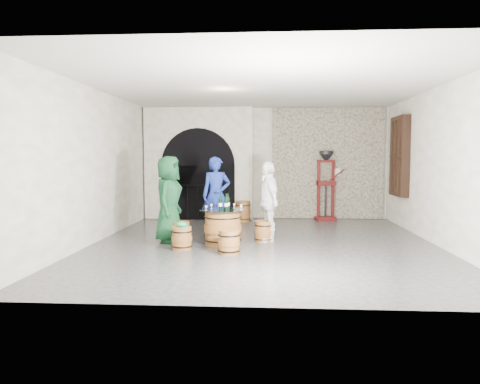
# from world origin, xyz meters

# --- Properties ---
(ground) EXTENTS (8.00, 8.00, 0.00)m
(ground) POSITION_xyz_m (0.00, 0.00, 0.00)
(ground) COLOR #29292B
(ground) RESTS_ON ground
(wall_back) EXTENTS (8.00, 0.00, 8.00)m
(wall_back) POSITION_xyz_m (0.00, 4.00, 1.60)
(wall_back) COLOR white
(wall_back) RESTS_ON ground
(wall_front) EXTENTS (8.00, 0.00, 8.00)m
(wall_front) POSITION_xyz_m (0.00, -4.00, 1.60)
(wall_front) COLOR white
(wall_front) RESTS_ON ground
(wall_left) EXTENTS (0.00, 8.00, 8.00)m
(wall_left) POSITION_xyz_m (-3.50, 0.00, 1.60)
(wall_left) COLOR white
(wall_left) RESTS_ON ground
(wall_right) EXTENTS (0.00, 8.00, 8.00)m
(wall_right) POSITION_xyz_m (3.50, 0.00, 1.60)
(wall_right) COLOR white
(wall_right) RESTS_ON ground
(ceiling) EXTENTS (8.00, 8.00, 0.00)m
(ceiling) POSITION_xyz_m (0.00, 0.00, 3.20)
(ceiling) COLOR beige
(ceiling) RESTS_ON wall_back
(stone_facing_panel) EXTENTS (3.20, 0.12, 3.18)m
(stone_facing_panel) POSITION_xyz_m (1.80, 3.94, 1.60)
(stone_facing_panel) COLOR tan
(stone_facing_panel) RESTS_ON ground
(arched_opening) EXTENTS (3.10, 0.60, 3.19)m
(arched_opening) POSITION_xyz_m (-1.90, 3.74, 1.58)
(arched_opening) COLOR white
(arched_opening) RESTS_ON ground
(shuttered_window) EXTENTS (0.23, 1.10, 2.00)m
(shuttered_window) POSITION_xyz_m (3.38, 2.40, 1.80)
(shuttered_window) COLOR black
(shuttered_window) RESTS_ON wall_right
(barrel_table) EXTENTS (0.93, 0.93, 0.72)m
(barrel_table) POSITION_xyz_m (-0.82, -0.15, 0.36)
(barrel_table) COLOR brown
(barrel_table) RESTS_ON ground
(barrel_stool_left) EXTENTS (0.41, 0.41, 0.44)m
(barrel_stool_left) POSITION_xyz_m (-1.72, -0.00, 0.22)
(barrel_stool_left) COLOR brown
(barrel_stool_left) RESTS_ON ground
(barrel_stool_far) EXTENTS (0.41, 0.41, 0.44)m
(barrel_stool_far) POSITION_xyz_m (-1.02, 0.74, 0.22)
(barrel_stool_far) COLOR brown
(barrel_stool_far) RESTS_ON ground
(barrel_stool_right) EXTENTS (0.41, 0.41, 0.44)m
(barrel_stool_right) POSITION_xyz_m (0.02, 0.22, 0.22)
(barrel_stool_right) COLOR brown
(barrel_stool_right) RESTS_ON ground
(barrel_stool_near_right) EXTENTS (0.41, 0.41, 0.44)m
(barrel_stool_near_right) POSITION_xyz_m (-0.62, -1.04, 0.22)
(barrel_stool_near_right) COLOR brown
(barrel_stool_near_right) RESTS_ON ground
(barrel_stool_near_left) EXTENTS (0.41, 0.41, 0.44)m
(barrel_stool_near_left) POSITION_xyz_m (-1.57, -0.68, 0.22)
(barrel_stool_near_left) COLOR brown
(barrel_stool_near_left) RESTS_ON ground
(green_cap) EXTENTS (0.24, 0.20, 0.11)m
(green_cap) POSITION_xyz_m (-1.56, -0.69, 0.49)
(green_cap) COLOR #0D9055
(green_cap) RESTS_ON barrel_stool_near_left
(person_green) EXTENTS (0.65, 0.93, 1.81)m
(person_green) POSITION_xyz_m (-1.98, 0.04, 0.90)
(person_green) COLOR #103B20
(person_green) RESTS_ON ground
(person_blue) EXTENTS (0.72, 0.55, 1.79)m
(person_blue) POSITION_xyz_m (-1.10, 1.11, 0.90)
(person_blue) COLOR navy
(person_blue) RESTS_ON ground
(person_white) EXTENTS (0.69, 1.07, 1.69)m
(person_white) POSITION_xyz_m (0.10, 0.25, 0.85)
(person_white) COLOR white
(person_white) RESTS_ON ground
(wine_bottle_left) EXTENTS (0.08, 0.08, 0.32)m
(wine_bottle_left) POSITION_xyz_m (-0.86, -0.19, 0.85)
(wine_bottle_left) COLOR black
(wine_bottle_left) RESTS_ON barrel_table
(wine_bottle_center) EXTENTS (0.08, 0.08, 0.32)m
(wine_bottle_center) POSITION_xyz_m (-0.74, -0.22, 0.85)
(wine_bottle_center) COLOR black
(wine_bottle_center) RESTS_ON barrel_table
(wine_bottle_right) EXTENTS (0.08, 0.08, 0.32)m
(wine_bottle_right) POSITION_xyz_m (-0.72, -0.07, 0.85)
(wine_bottle_right) COLOR black
(wine_bottle_right) RESTS_ON barrel_table
(tasting_glass_a) EXTENTS (0.05, 0.05, 0.10)m
(tasting_glass_a) POSITION_xyz_m (-1.14, -0.32, 0.77)
(tasting_glass_a) COLOR #B55823
(tasting_glass_a) RESTS_ON barrel_table
(tasting_glass_b) EXTENTS (0.05, 0.05, 0.10)m
(tasting_glass_b) POSITION_xyz_m (-0.45, -0.06, 0.77)
(tasting_glass_b) COLOR #B55823
(tasting_glass_b) RESTS_ON barrel_table
(tasting_glass_c) EXTENTS (0.05, 0.05, 0.10)m
(tasting_glass_c) POSITION_xyz_m (-0.90, 0.13, 0.77)
(tasting_glass_c) COLOR #B55823
(tasting_glass_c) RESTS_ON barrel_table
(tasting_glass_d) EXTENTS (0.05, 0.05, 0.10)m
(tasting_glass_d) POSITION_xyz_m (-0.61, 0.09, 0.77)
(tasting_glass_d) COLOR #B55823
(tasting_glass_d) RESTS_ON barrel_table
(tasting_glass_e) EXTENTS (0.05, 0.05, 0.10)m
(tasting_glass_e) POSITION_xyz_m (-0.44, -0.30, 0.77)
(tasting_glass_e) COLOR #B55823
(tasting_glass_e) RESTS_ON barrel_table
(tasting_glass_f) EXTENTS (0.05, 0.05, 0.10)m
(tasting_glass_f) POSITION_xyz_m (-1.07, -0.03, 0.77)
(tasting_glass_f) COLOR #B55823
(tasting_glass_f) RESTS_ON barrel_table
(side_barrel) EXTENTS (0.43, 0.43, 0.57)m
(side_barrel) POSITION_xyz_m (-0.60, 3.16, 0.28)
(side_barrel) COLOR brown
(side_barrel) RESTS_ON ground
(corking_press) EXTENTS (0.83, 0.52, 1.95)m
(corking_press) POSITION_xyz_m (1.71, 3.55, 1.14)
(corking_press) COLOR #4B0F0C
(corking_press) RESTS_ON ground
(control_box) EXTENTS (0.18, 0.10, 0.22)m
(control_box) POSITION_xyz_m (2.05, 3.86, 1.35)
(control_box) COLOR silver
(control_box) RESTS_ON wall_back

